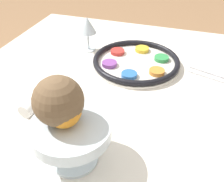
% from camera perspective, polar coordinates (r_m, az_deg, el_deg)
% --- Properties ---
extents(seder_plate, '(0.32, 0.32, 0.03)m').
position_cam_1_polar(seder_plate, '(0.98, 5.26, 6.42)').
color(seder_plate, silver).
rests_on(seder_plate, dining_table).
extents(wine_glass, '(0.07, 0.07, 0.14)m').
position_cam_1_polar(wine_glass, '(1.06, -5.38, 13.88)').
color(wine_glass, silver).
rests_on(wine_glass, dining_table).
extents(fruit_stand, '(0.18, 0.18, 0.11)m').
position_cam_1_polar(fruit_stand, '(0.59, -8.88, -9.03)').
color(fruit_stand, silver).
rests_on(fruit_stand, dining_table).
extents(orange_fruit, '(0.08, 0.08, 0.08)m').
position_cam_1_polar(orange_fruit, '(0.55, -10.54, -4.07)').
color(orange_fruit, orange).
rests_on(orange_fruit, fruit_stand).
extents(coconut, '(0.11, 0.11, 0.11)m').
position_cam_1_polar(coconut, '(0.55, -11.62, -2.11)').
color(coconut, brown).
rests_on(coconut, fruit_stand).
extents(napkin_roll, '(0.17, 0.05, 0.04)m').
position_cam_1_polar(napkin_roll, '(0.82, -15.11, -1.01)').
color(napkin_roll, white).
rests_on(napkin_roll, dining_table).
extents(fork_left, '(0.08, 0.17, 0.01)m').
position_cam_1_polar(fork_left, '(1.00, 21.20, 3.55)').
color(fork_left, silver).
rests_on(fork_left, dining_table).
extents(fork_right, '(0.07, 0.17, 0.01)m').
position_cam_1_polar(fork_right, '(0.97, 21.18, 2.65)').
color(fork_right, silver).
rests_on(fork_right, dining_table).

